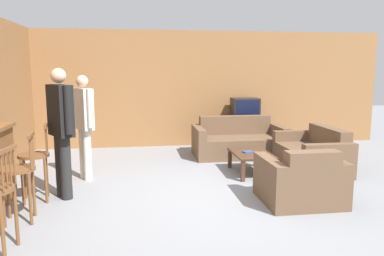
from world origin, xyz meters
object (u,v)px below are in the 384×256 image
at_px(tv, 245,109).
at_px(book_on_table, 248,152).
at_px(loveseat_right, 313,154).
at_px(person_by_counter, 61,126).
at_px(tv_unit, 244,133).
at_px(person_by_window, 84,121).
at_px(coffee_table, 251,156).
at_px(bar_chair_far, 35,161).
at_px(couch_far, 238,142).
at_px(armchair_near, 301,182).
at_px(bar_chair_mid, 19,175).

distance_m(tv, book_on_table, 2.29).
bearing_deg(loveseat_right, person_by_counter, -167.73).
bearing_deg(tv, tv_unit, 90.00).
relative_size(person_by_window, person_by_counter, 0.94).
relative_size(coffee_table, person_by_counter, 0.53).
relative_size(loveseat_right, book_on_table, 7.17).
xyz_separation_m(bar_chair_far, person_by_window, (0.51, 0.94, 0.39)).
distance_m(loveseat_right, book_on_table, 1.21).
distance_m(loveseat_right, person_by_window, 3.91).
relative_size(couch_far, tv_unit, 1.78).
bearing_deg(book_on_table, coffee_table, -8.95).
relative_size(coffee_table, tv_unit, 0.91).
relative_size(loveseat_right, tv_unit, 1.42).
distance_m(bar_chair_far, tv_unit, 4.82).
bearing_deg(person_by_counter, tv_unit, 41.01).
height_order(tv_unit, person_by_window, person_by_window).
bearing_deg(armchair_near, coffee_table, 99.00).
bearing_deg(loveseat_right, book_on_table, -175.86).
bearing_deg(person_by_window, armchair_near, -27.20).
height_order(loveseat_right, book_on_table, loveseat_right).
bearing_deg(couch_far, loveseat_right, -51.58).
height_order(bar_chair_far, loveseat_right, bar_chair_far).
bearing_deg(bar_chair_mid, book_on_table, 26.44).
xyz_separation_m(bar_chair_mid, coffee_table, (3.22, 1.57, -0.24)).
relative_size(loveseat_right, tv, 2.45).
height_order(bar_chair_far, couch_far, bar_chair_far).
height_order(bar_chair_far, person_by_counter, person_by_counter).
xyz_separation_m(bar_chair_far, tv_unit, (3.73, 3.05, -0.25)).
height_order(loveseat_right, tv, tv).
bearing_deg(loveseat_right, couch_far, 128.42).
xyz_separation_m(coffee_table, tv, (0.51, 2.17, 0.55)).
bearing_deg(book_on_table, loveseat_right, 4.14).
xyz_separation_m(couch_far, person_by_counter, (-3.03, -2.14, 0.71)).
xyz_separation_m(armchair_near, coffee_table, (-0.23, 1.44, 0.03)).
xyz_separation_m(couch_far, armchair_near, (0.08, -2.79, 0.00)).
height_order(tv_unit, book_on_table, tv_unit).
bearing_deg(armchair_near, loveseat_right, 59.15).
xyz_separation_m(tv_unit, person_by_window, (-3.22, -2.10, 0.63)).
xyz_separation_m(tv_unit, tv, (-0.00, -0.00, 0.55)).
xyz_separation_m(couch_far, coffee_table, (-0.15, -1.35, 0.03)).
relative_size(armchair_near, tv_unit, 0.97).
bearing_deg(person_by_window, couch_far, 24.23).
bearing_deg(book_on_table, person_by_window, 178.68).
relative_size(bar_chair_far, person_by_counter, 0.58).
relative_size(couch_far, tv, 3.07).
xyz_separation_m(bar_chair_mid, armchair_near, (3.45, 0.13, -0.27)).
height_order(bar_chair_far, tv_unit, bar_chair_far).
height_order(tv, book_on_table, tv).
height_order(couch_far, loveseat_right, couch_far).
bearing_deg(coffee_table, person_by_window, 178.53).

